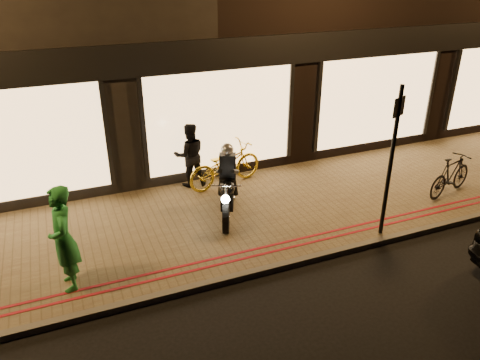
# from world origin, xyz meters

# --- Properties ---
(ground) EXTENTS (90.00, 90.00, 0.00)m
(ground) POSITION_xyz_m (0.00, 0.00, 0.00)
(ground) COLOR black
(ground) RESTS_ON ground
(sidewalk) EXTENTS (50.00, 4.00, 0.12)m
(sidewalk) POSITION_xyz_m (0.00, 2.00, 0.06)
(sidewalk) COLOR #736547
(sidewalk) RESTS_ON ground
(kerb_stone) EXTENTS (50.00, 0.14, 0.12)m
(kerb_stone) POSITION_xyz_m (0.00, 0.05, 0.06)
(kerb_stone) COLOR #59544C
(kerb_stone) RESTS_ON ground
(red_kerb_lines) EXTENTS (50.00, 0.26, 0.01)m
(red_kerb_lines) POSITION_xyz_m (0.00, 0.55, 0.12)
(red_kerb_lines) COLOR maroon
(red_kerb_lines) RESTS_ON sidewalk
(motorcycle) EXTENTS (0.93, 1.83, 1.59)m
(motorcycle) POSITION_xyz_m (-0.54, 2.09, 0.73)
(motorcycle) COLOR black
(motorcycle) RESTS_ON sidewalk
(sign_post) EXTENTS (0.33, 0.17, 3.00)m
(sign_post) POSITION_xyz_m (2.04, 0.25, 1.80)
(sign_post) COLOR black
(sign_post) RESTS_ON sidewalk
(bicycle_gold) EXTENTS (2.09, 1.15, 1.04)m
(bicycle_gold) POSITION_xyz_m (-0.07, 3.49, 0.64)
(bicycle_gold) COLOR gold
(bicycle_gold) RESTS_ON sidewalk
(bicycle_dark) EXTENTS (1.65, 0.85, 0.95)m
(bicycle_dark) POSITION_xyz_m (4.56, 1.06, 0.60)
(bicycle_dark) COLOR black
(bicycle_dark) RESTS_ON sidewalk
(person_green) EXTENTS (0.47, 0.69, 1.83)m
(person_green) POSITION_xyz_m (-3.83, 0.83, 1.04)
(person_green) COLOR #227F34
(person_green) RESTS_ON sidewalk
(person_dark) EXTENTS (0.81, 0.66, 1.55)m
(person_dark) POSITION_xyz_m (-0.84, 3.80, 0.90)
(person_dark) COLOR black
(person_dark) RESTS_ON sidewalk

